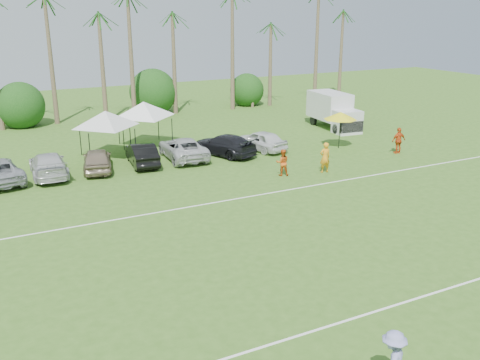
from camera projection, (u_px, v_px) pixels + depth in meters
name	position (u px, v px, depth m)	size (l,w,h in m)	color
ground	(387.00, 355.00, 15.55)	(120.00, 120.00, 0.00)	#3B651E
field_lines	(256.00, 250.00, 22.33)	(80.00, 12.10, 0.01)	white
palm_tree_4	(38.00, 36.00, 43.75)	(2.40, 2.40, 8.90)	brown
palm_tree_5	(87.00, 24.00, 45.22)	(2.40, 2.40, 9.90)	brown
palm_tree_6	(133.00, 14.00, 46.69)	(2.40, 2.40, 10.90)	brown
palm_tree_7	(175.00, 3.00, 48.16)	(2.40, 2.40, 11.90)	brown
palm_tree_8	(225.00, 32.00, 51.11)	(2.40, 2.40, 8.90)	brown
palm_tree_9	(271.00, 22.00, 53.01)	(2.40, 2.40, 9.90)	brown
palm_tree_10	(313.00, 13.00, 54.91)	(2.40, 2.40, 10.90)	brown
palm_tree_11	(345.00, 4.00, 56.38)	(2.40, 2.40, 11.90)	brown
bush_tree_1	(20.00, 105.00, 45.48)	(4.00, 4.00, 4.00)	brown
bush_tree_2	(155.00, 95.00, 50.67)	(4.00, 4.00, 4.00)	brown
bush_tree_3	(248.00, 88.00, 54.99)	(4.00, 4.00, 4.00)	brown
sideline_player_a	(325.00, 157.00, 32.65)	(0.69, 0.45, 1.89)	orange
sideline_player_b	(282.00, 162.00, 32.09)	(0.79, 0.61, 1.62)	#D05717
sideline_player_c	(399.00, 141.00, 36.97)	(1.07, 0.45, 1.83)	#D14B17
box_truck	(334.00, 110.00, 44.63)	(2.61, 5.82, 2.91)	silver
canopy_tent_left	(105.00, 111.00, 35.26)	(4.60, 4.60, 3.72)	black
canopy_tent_right	(143.00, 102.00, 38.24)	(4.71, 4.71, 3.81)	black
market_umbrella	(340.00, 116.00, 37.92)	(2.37, 2.37, 2.64)	black
parked_car_3	(48.00, 165.00, 31.97)	(2.00, 4.93, 1.43)	silver
parked_car_4	(97.00, 160.00, 33.06)	(1.69, 4.20, 1.43)	gray
parked_car_5	(142.00, 154.00, 34.33)	(1.51, 4.34, 1.43)	black
parked_car_6	(183.00, 148.00, 35.72)	(2.37, 5.15, 1.43)	silver
parked_car_7	(224.00, 145.00, 36.65)	(2.00, 4.93, 1.43)	black
parked_car_8	(261.00, 140.00, 37.87)	(1.69, 4.20, 1.43)	white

